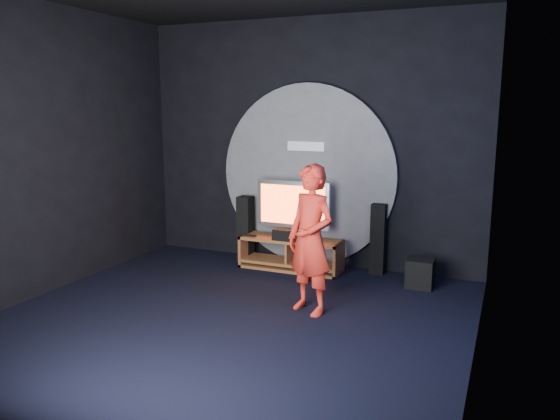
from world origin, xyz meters
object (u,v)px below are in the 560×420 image
Objects in this scene: tv at (293,207)px; player at (311,240)px; tower_speaker_right at (379,239)px; subwoofer at (420,273)px; media_console at (291,256)px; tower_speaker_left at (246,229)px.

tv is 1.70m from player.
tower_speaker_right is 0.79m from subwoofer.
media_console is 1.75m from player.
tower_speaker_right is (1.17, 0.23, -0.40)m from tv.
media_console is 1.24m from tower_speaker_right.
tower_speaker_left is (-0.79, 0.13, 0.29)m from media_console.
tv is at bearing -4.55° from tower_speaker_left.
tv reaches higher than tower_speaker_right.
player is at bearing -60.67° from media_console.
tv reaches higher than tower_speaker_left.
tower_speaker_left is 2.61m from subwoofer.
player reaches higher than tv.
tower_speaker_right reaches higher than media_console.
player is at bearing -44.39° from tower_speaker_left.
player is (0.80, -1.42, 0.64)m from media_console.
tv is at bearing 175.68° from subwoofer.
player is at bearing -61.58° from tv.
tower_speaker_right is at bearing 14.41° from media_console.
tower_speaker_right is 1.80m from player.
tv reaches higher than media_console.
player is at bearing -102.03° from tower_speaker_right.
media_console is at bearing -9.33° from tower_speaker_left.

